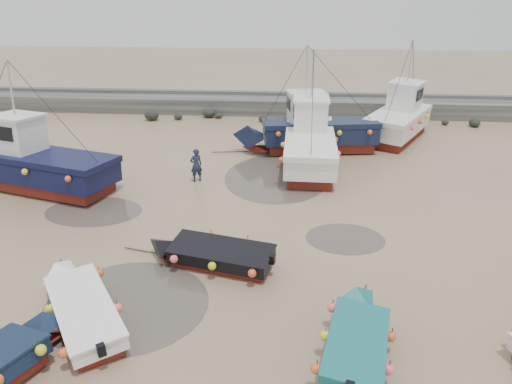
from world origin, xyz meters
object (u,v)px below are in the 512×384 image
(dinghy_2, at_px, (356,338))
(person, at_px, (197,181))
(cabin_boat_2, at_px, (310,130))
(dinghy_0, at_px, (82,305))
(dinghy_4, at_px, (213,252))
(cabin_boat_3, at_px, (401,117))
(cabin_boat_0, at_px, (27,163))
(cabin_boat_1, at_px, (309,140))

(dinghy_2, xyz_separation_m, person, (-6.91, 12.46, -0.55))
(cabin_boat_2, bearing_deg, dinghy_2, 174.55)
(dinghy_0, bearing_deg, cabin_boat_2, 32.31)
(dinghy_4, xyz_separation_m, person, (-2.16, 8.09, -0.55))
(dinghy_2, xyz_separation_m, cabin_boat_3, (5.00, 21.23, 0.82))
(cabin_boat_2, bearing_deg, cabin_boat_0, 107.15)
(cabin_boat_2, height_order, person, cabin_boat_2)
(cabin_boat_1, xyz_separation_m, cabin_boat_3, (6.04, 5.40, 0.06))
(cabin_boat_1, bearing_deg, cabin_boat_2, 88.40)
(dinghy_2, relative_size, cabin_boat_2, 0.56)
(dinghy_2, bearing_deg, cabin_boat_3, 88.82)
(dinghy_0, height_order, dinghy_4, same)
(dinghy_2, distance_m, person, 14.26)
(cabin_boat_3, bearing_deg, dinghy_0, -95.13)
(dinghy_0, height_order, cabin_boat_1, cabin_boat_1)
(dinghy_2, xyz_separation_m, cabin_boat_1, (-1.05, 15.83, 0.76))
(cabin_boat_1, xyz_separation_m, cabin_boat_2, (0.07, 2.01, 0.03))
(dinghy_0, bearing_deg, dinghy_4, 10.56)
(dinghy_2, distance_m, dinghy_4, 6.45)
(dinghy_2, height_order, cabin_boat_1, cabin_boat_1)
(dinghy_4, height_order, person, dinghy_4)
(dinghy_2, relative_size, cabin_boat_3, 0.64)
(dinghy_0, xyz_separation_m, cabin_boat_2, (7.25, 16.96, 0.81))
(dinghy_4, relative_size, cabin_boat_0, 0.54)
(dinghy_0, xyz_separation_m, cabin_boat_0, (-6.89, 10.14, 0.77))
(person, bearing_deg, dinghy_4, 72.97)
(cabin_boat_0, bearing_deg, cabin_boat_2, -48.02)
(dinghy_2, relative_size, person, 3.19)
(cabin_boat_1, relative_size, cabin_boat_2, 1.10)
(cabin_boat_3, distance_m, person, 14.85)
(cabin_boat_0, height_order, person, cabin_boat_0)
(dinghy_0, xyz_separation_m, dinghy_2, (8.23, -0.87, 0.02))
(cabin_boat_0, distance_m, cabin_boat_2, 15.70)
(dinghy_2, height_order, cabin_boat_0, cabin_boat_0)
(cabin_boat_3, bearing_deg, dinghy_2, -75.36)
(dinghy_0, relative_size, cabin_boat_3, 0.66)
(cabin_boat_3, xyz_separation_m, person, (-11.90, -8.76, -1.37))
(cabin_boat_3, height_order, person, cabin_boat_3)
(dinghy_4, distance_m, cabin_boat_1, 12.07)
(cabin_boat_1, height_order, cabin_boat_2, same)
(dinghy_2, height_order, dinghy_4, same)
(dinghy_0, distance_m, cabin_boat_2, 18.46)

